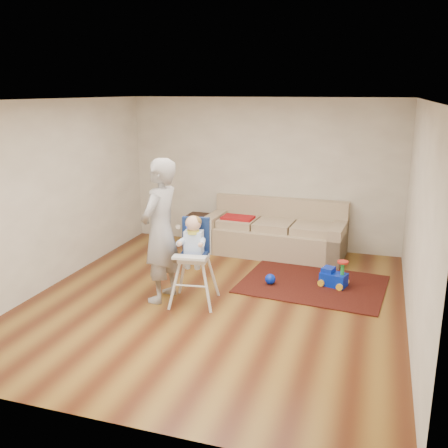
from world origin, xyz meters
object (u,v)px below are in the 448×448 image
(side_table, at_px, (202,229))
(high_chair, at_px, (194,261))
(toy_ball, at_px, (270,279))
(sofa, at_px, (275,228))
(adult, at_px, (160,231))
(ride_on_toy, at_px, (334,272))

(side_table, xyz_separation_m, high_chair, (0.86, -2.65, 0.33))
(toy_ball, distance_m, high_chair, 1.35)
(sofa, relative_size, side_table, 4.62)
(sofa, bearing_deg, toy_ball, -76.70)
(high_chair, distance_m, adult, 0.61)
(side_table, bearing_deg, high_chair, -72.05)
(side_table, xyz_separation_m, adult, (0.39, -2.67, 0.71))
(adult, bearing_deg, high_chair, 98.08)
(high_chair, height_order, adult, adult)
(sofa, xyz_separation_m, toy_ball, (0.26, -1.50, -0.37))
(side_table, distance_m, ride_on_toy, 3.02)
(sofa, bearing_deg, side_table, 174.33)
(sofa, relative_size, high_chair, 2.01)
(high_chair, bearing_deg, sofa, 68.28)
(sofa, height_order, adult, adult)
(sofa, relative_size, ride_on_toy, 6.08)
(ride_on_toy, bearing_deg, toy_ball, -149.99)
(side_table, height_order, ride_on_toy, side_table)
(side_table, height_order, high_chair, high_chair)
(sofa, distance_m, toy_ball, 1.57)
(ride_on_toy, relative_size, high_chair, 0.33)
(side_table, distance_m, toy_ball, 2.44)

